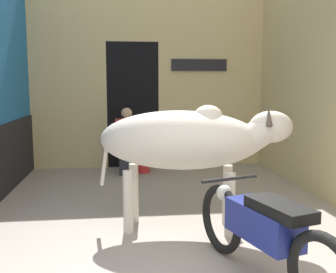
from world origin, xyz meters
name	(u,v)px	position (x,y,z in m)	size (l,w,h in m)	color
wall_back_with_doorway	(142,84)	(-0.11, 5.34, 1.63)	(4.50, 0.93, 3.73)	#D1BC84
wall_right_with_door	(336,68)	(2.34, 2.50, 1.84)	(0.22, 5.09, 3.73)	#D1BC84
cow	(187,141)	(0.18, 1.67, 1.00)	(2.16, 1.02, 1.41)	beige
motorcycle_near	(263,231)	(0.59, 0.38, 0.44)	(0.75, 1.91, 0.78)	black
shopkeeper_seated	(127,139)	(-0.44, 4.49, 0.63)	(0.42, 0.33, 1.20)	#282833
plastic_stool	(143,159)	(-0.16, 4.56, 0.24)	(0.37, 0.37, 0.46)	red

